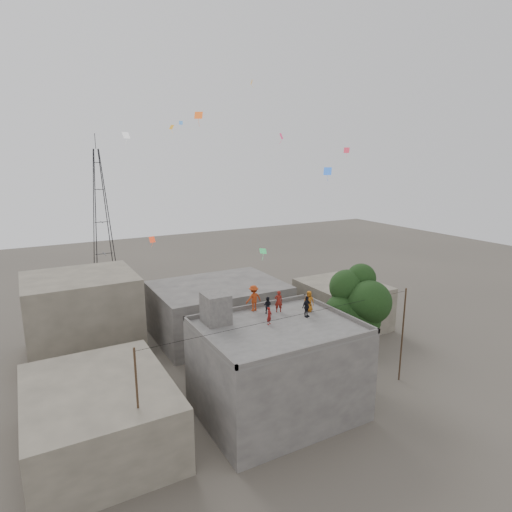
{
  "coord_description": "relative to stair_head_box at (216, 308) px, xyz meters",
  "views": [
    {
      "loc": [
        -13.8,
        -21.99,
        16.73
      ],
      "look_at": [
        -0.64,
        1.75,
        10.52
      ],
      "focal_mm": 30.0,
      "sensor_mm": 36.0,
      "label": 1
    }
  ],
  "objects": [
    {
      "name": "stair_head_box",
      "position": [
        0.0,
        0.0,
        0.0
      ],
      "size": [
        1.6,
        1.8,
        2.0
      ],
      "primitive_type": "cube",
      "color": "#4A4845",
      "rests_on": "main_building"
    },
    {
      "name": "parapet",
      "position": [
        3.2,
        -2.6,
        -0.85
      ],
      "size": [
        10.0,
        8.0,
        0.3
      ],
      "color": "#4A4845",
      "rests_on": "main_building"
    },
    {
      "name": "kites",
      "position": [
        4.5,
        4.35,
        9.77
      ],
      "size": [
        18.95,
        13.36,
        12.88
      ],
      "color": "#F53D19",
      "rests_on": "ground"
    },
    {
      "name": "main_building",
      "position": [
        3.2,
        -2.6,
        -4.05
      ],
      "size": [
        10.0,
        8.0,
        6.1
      ],
      "color": "#4A4845",
      "rests_on": "ground"
    },
    {
      "name": "person_orange_child",
      "position": [
        6.66,
        -1.21,
        -0.25
      ],
      "size": [
        0.86,
        0.86,
        1.51
      ],
      "primitive_type": "imported",
      "rotation": [
        0.0,
        0.0,
        -0.79
      ],
      "color": "#A65912",
      "rests_on": "main_building"
    },
    {
      "name": "neighbor_northwest",
      "position": [
        -6.8,
        13.4,
        -3.6
      ],
      "size": [
        9.0,
        8.0,
        7.0
      ],
      "primitive_type": "cube",
      "color": "#5E564A",
      "rests_on": "ground"
    },
    {
      "name": "neighbor_west",
      "position": [
        -7.8,
        -0.6,
        -5.1
      ],
      "size": [
        8.0,
        10.0,
        4.0
      ],
      "primitive_type": "cube",
      "color": "#5E564A",
      "rests_on": "ground"
    },
    {
      "name": "person_red_adult",
      "position": [
        4.7,
        -0.28,
        -0.22
      ],
      "size": [
        0.67,
        0.56,
        1.57
      ],
      "primitive_type": "imported",
      "rotation": [
        0.0,
        0.0,
        2.77
      ],
      "color": "maroon",
      "rests_on": "main_building"
    },
    {
      "name": "neighbor_east",
      "position": [
        17.2,
        7.4,
        -4.9
      ],
      "size": [
        7.0,
        8.0,
        4.4
      ],
      "primitive_type": "cube",
      "color": "#5E564A",
      "rests_on": "ground"
    },
    {
      "name": "transmission_tower",
      "position": [
        -0.8,
        37.4,
        1.97
      ],
      "size": [
        2.97,
        2.97,
        20.01
      ],
      "color": "black",
      "rests_on": "ground"
    },
    {
      "name": "person_dark_child",
      "position": [
        3.86,
        -0.16,
        -0.39
      ],
      "size": [
        0.74,
        0.74,
        1.22
      ],
      "primitive_type": "imported",
      "rotation": [
        0.0,
        0.0,
        2.36
      ],
      "color": "black",
      "rests_on": "main_building"
    },
    {
      "name": "ground",
      "position": [
        3.2,
        -2.6,
        -7.1
      ],
      "size": [
        140.0,
        140.0,
        0.0
      ],
      "primitive_type": "plane",
      "color": "#46413A",
      "rests_on": "ground"
    },
    {
      "name": "person_red_child",
      "position": [
        2.93,
        -1.97,
        -0.41
      ],
      "size": [
        0.51,
        0.47,
        1.18
      ],
      "primitive_type": "imported",
      "rotation": [
        0.0,
        0.0,
        0.55
      ],
      "color": "maroon",
      "rests_on": "main_building"
    },
    {
      "name": "utility_line",
      "position": [
        3.7,
        -3.85,
        -3.27
      ],
      "size": [
        20.12,
        0.62,
        7.4
      ],
      "color": "black",
      "rests_on": "ground"
    },
    {
      "name": "tree",
      "position": [
        10.57,
        -2.0,
        -1.0
      ],
      "size": [
        4.9,
        4.6,
        9.1
      ],
      "color": "black",
      "rests_on": "ground"
    },
    {
      "name": "person_orange_adult",
      "position": [
        3.28,
        0.78,
        -0.06
      ],
      "size": [
        1.26,
        0.78,
        1.88
      ],
      "primitive_type": "imported",
      "rotation": [
        0.0,
        0.0,
        -3.07
      ],
      "color": "#9E3412",
      "rests_on": "main_building"
    },
    {
      "name": "person_dark_adult",
      "position": [
        5.87,
        -2.03,
        -0.26
      ],
      "size": [
        0.94,
        0.6,
        1.49
      ],
      "primitive_type": "imported",
      "rotation": [
        0.0,
        0.0,
        0.29
      ],
      "color": "black",
      "rests_on": "main_building"
    },
    {
      "name": "neighbor_north",
      "position": [
        5.2,
        11.4,
        -4.6
      ],
      "size": [
        12.0,
        9.0,
        5.0
      ],
      "primitive_type": "cube",
      "color": "#4A4845",
      "rests_on": "ground"
    }
  ]
}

